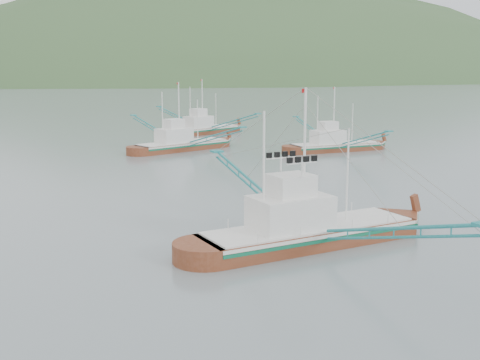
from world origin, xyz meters
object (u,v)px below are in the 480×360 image
main_boat (306,221)px  bg_boat_extra (204,122)px  bg_boat_far (181,137)px  bg_boat_right (335,142)px

main_boat → bg_boat_extra: 63.72m
bg_boat_far → bg_boat_right: bg_boat_far is taller
bg_boat_far → bg_boat_extra: bearing=43.0°
main_boat → bg_boat_far: bearing=76.9°
main_boat → bg_boat_far: 44.56m
bg_boat_far → main_boat: bearing=-116.5°
main_boat → bg_boat_right: bearing=50.4°
bg_boat_far → bg_boat_right: (17.37, -10.11, -0.50)m
bg_boat_extra → bg_boat_far: bearing=-141.1°
bg_boat_extra → main_boat: bearing=-126.9°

